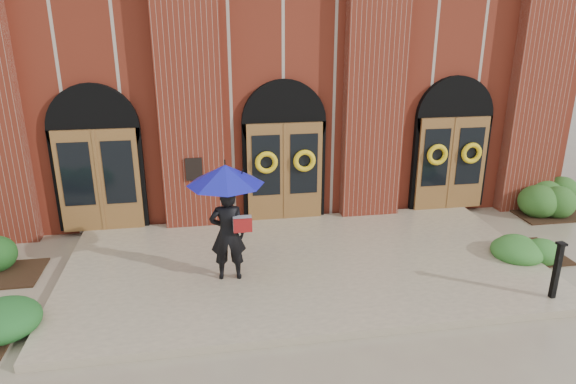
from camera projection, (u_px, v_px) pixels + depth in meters
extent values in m
plane|color=gray|center=(305.00, 271.00, 10.90)|extent=(90.00, 90.00, 0.00)
cube|color=tan|center=(304.00, 265.00, 11.01)|extent=(10.00, 5.30, 0.15)
cube|color=maroon|center=(257.00, 64.00, 18.04)|extent=(16.00, 12.00, 7.00)
cube|color=black|center=(194.00, 169.00, 12.30)|extent=(0.40, 0.05, 0.55)
cube|color=maroon|center=(189.00, 90.00, 11.94)|extent=(1.50, 0.45, 7.00)
cube|color=maroon|center=(375.00, 86.00, 12.64)|extent=(1.50, 0.45, 7.00)
cube|color=maroon|center=(540.00, 82.00, 13.34)|extent=(1.50, 0.45, 7.00)
cube|color=brown|center=(99.00, 181.00, 12.26)|extent=(1.90, 0.10, 2.50)
cylinder|color=black|center=(94.00, 128.00, 11.98)|extent=(2.10, 0.22, 2.10)
cube|color=brown|center=(285.00, 172.00, 12.96)|extent=(1.90, 0.10, 2.50)
cylinder|color=black|center=(284.00, 122.00, 12.68)|extent=(2.10, 0.22, 2.10)
cube|color=brown|center=(451.00, 164.00, 13.67)|extent=(1.90, 0.10, 2.50)
cylinder|color=black|center=(454.00, 116.00, 13.39)|extent=(2.10, 0.22, 2.10)
torus|color=yellow|center=(266.00, 163.00, 12.68)|extent=(0.57, 0.13, 0.57)
torus|color=yellow|center=(304.00, 161.00, 12.83)|extent=(0.57, 0.13, 0.57)
torus|color=yellow|center=(437.00, 155.00, 13.38)|extent=(0.57, 0.13, 0.57)
torus|color=yellow|center=(472.00, 153.00, 13.53)|extent=(0.57, 0.13, 0.57)
imported|color=black|center=(228.00, 234.00, 10.03)|extent=(0.73, 0.51, 1.92)
cone|color=#131699|center=(225.00, 175.00, 9.63)|extent=(1.58, 1.58, 0.38)
cylinder|color=black|center=(229.00, 201.00, 9.76)|extent=(0.02, 0.02, 0.63)
cube|color=#AAAEAF|center=(242.00, 224.00, 9.85)|extent=(0.37, 0.20, 0.28)
cube|color=maroon|center=(243.00, 226.00, 9.75)|extent=(0.36, 0.05, 0.28)
cube|color=black|center=(556.00, 272.00, 9.44)|extent=(0.10, 0.10, 1.08)
cube|color=black|center=(562.00, 244.00, 9.25)|extent=(0.16, 0.16, 0.04)
ellipsoid|color=#2A561E|center=(575.00, 198.00, 14.06)|extent=(3.14, 1.25, 0.80)
ellipsoid|color=#2B6323|center=(526.00, 244.00, 11.61)|extent=(1.44, 1.24, 0.51)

